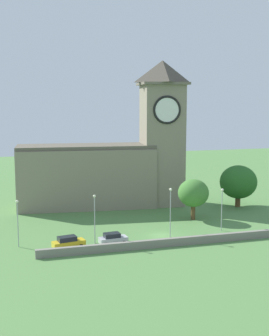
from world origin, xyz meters
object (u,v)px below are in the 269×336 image
Objects in this scene: streetlamp_west_end at (18,216)px; streetlamp_east_mid at (222,203)px; streetlamp_central at (170,205)px; tree_by_tower at (193,193)px; car_silver at (113,239)px; car_yellow at (68,242)px; tree_riverside_west at (238,182)px; streetlamp_west_mid at (95,211)px; church at (116,159)px.

streetlamp_east_mid is (32.73, -0.43, 0.03)m from streetlamp_west_end.
streetlamp_central is 12.09m from tree_by_tower.
car_silver is 0.55× the size of streetlamp_central.
streetlamp_west_end is (-6.96, 2.89, 3.77)m from car_yellow.
tree_by_tower is (-12.88, -7.09, -0.19)m from tree_riverside_west.
streetlamp_west_mid reaches higher than tree_by_tower.
church is 27.54m from car_silver.
car_yellow is 1.14× the size of car_silver.
car_yellow is at bearing -178.24° from car_silver.
tree_riverside_west is (43.97, 14.71, 0.34)m from streetlamp_west_end.
streetlamp_west_end reaches higher than car_yellow.
streetlamp_west_mid is 21.84m from tree_by_tower.
streetlamp_central is at bearing -130.37° from tree_by_tower.
car_silver is at bearing -173.43° from streetlamp_central.
streetlamp_central reaches higher than streetlamp_west_mid.
streetlamp_west_mid is at bearing 19.51° from car_yellow.
car_yellow is at bearing -22.53° from streetlamp_west_end.
streetlamp_west_mid is 36.51m from tree_riverside_west.
tree_by_tower is at bearing 13.78° from streetlamp_west_end.
streetlamp_west_mid is at bearing -153.84° from tree_riverside_west.
streetlamp_central reaches higher than streetlamp_west_end.
tree_by_tower reaches higher than car_silver.
car_yellow is at bearing -154.57° from tree_riverside_west.
streetlamp_east_mid is at bearing 6.73° from car_silver.
streetlamp_west_end is at bearing 176.12° from streetlamp_central.
streetlamp_west_mid reaches higher than streetlamp_west_end.
church reaches higher than tree_riverside_west.
church is at bearing 62.20° from car_yellow.
car_yellow is 0.70× the size of streetlamp_west_end.
tree_by_tower is at bearing -54.32° from church.
streetlamp_west_mid reaches higher than car_yellow.
church reaches higher than streetlamp_west_end.
church is at bearing 161.62° from tree_riverside_west.
car_silver is at bearing -150.12° from tree_riverside_west.
tree_riverside_west reaches higher than streetlamp_east_mid.
streetlamp_west_end is 46.37m from tree_riverside_west.
streetlamp_central is (2.89, -24.13, -4.48)m from church.
car_silver is at bearing -173.27° from streetlamp_east_mid.
tree_riverside_west reaches higher than car_yellow.
car_silver is at bearing 1.76° from car_yellow.
streetlamp_west_mid is (4.24, 1.50, 4.02)m from car_yellow.
streetlamp_central is at bearing -0.92° from streetlamp_west_mid.
car_silver is 19.55m from streetlamp_east_mid.
tree_by_tower is (19.89, 9.01, -0.09)m from streetlamp_west_mid.
tree_riverside_west is at bearing 53.42° from streetlamp_east_mid.
tree_by_tower is (10.72, -14.93, -4.80)m from church.
tree_by_tower reaches higher than car_yellow.
tree_by_tower is at bearing 23.54° from car_yellow.
tree_riverside_west reaches higher than streetlamp_west_end.
church is 4.38× the size of streetlamp_central.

